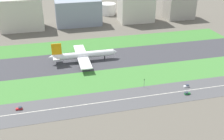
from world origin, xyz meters
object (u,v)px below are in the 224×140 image
at_px(terminal_building, 21,14).
at_px(hangar_building, 78,13).
at_px(fuel_tank_centre, 129,8).
at_px(car_1, 19,108).
at_px(car_2, 187,86).
at_px(airliner, 82,55).
at_px(fuel_tank_west, 108,9).
at_px(traffic_light, 144,82).
at_px(cargo_warehouse, 179,6).
at_px(car_0, 187,93).
at_px(office_tower, 136,4).

relative_size(terminal_building, hangar_building, 0.89).
bearing_deg(fuel_tank_centre, car_1, -123.14).
bearing_deg(fuel_tank_centre, car_2, -95.65).
height_order(airliner, terminal_building, terminal_building).
relative_size(car_2, terminal_building, 0.08).
bearing_deg(fuel_tank_west, terminal_building, -159.44).
relative_size(car_1, fuel_tank_west, 0.18).
height_order(airliner, hangar_building, hangar_building).
xyz_separation_m(traffic_light, hangar_building, (-27.52, 174.01, 12.07)).
xyz_separation_m(car_1, cargo_warehouse, (208.94, 182.00, 16.00)).
height_order(airliner, fuel_tank_west, airliner).
bearing_deg(airliner, fuel_tank_west, 68.91).
bearing_deg(terminal_building, car_1, -88.44).
height_order(terminal_building, fuel_tank_west, terminal_building).
relative_size(traffic_light, hangar_building, 0.12).
bearing_deg(traffic_light, airliner, 123.36).
xyz_separation_m(hangar_building, fuel_tank_centre, (82.51, 45.00, -9.43)).
height_order(car_2, terminal_building, terminal_building).
height_order(terminal_building, hangar_building, terminal_building).
bearing_deg(airliner, cargo_warehouse, 36.29).
height_order(traffic_light, terminal_building, terminal_building).
distance_m(cargo_warehouse, fuel_tank_west, 104.51).
distance_m(car_2, traffic_light, 33.66).
distance_m(car_2, terminal_building, 224.84).
relative_size(car_1, hangar_building, 0.08).
bearing_deg(fuel_tank_west, cargo_warehouse, -25.60).
height_order(car_0, office_tower, office_tower).
distance_m(car_2, fuel_tank_west, 227.36).
distance_m(terminal_building, fuel_tank_centre, 160.13).
relative_size(hangar_building, office_tower, 1.23).
relative_size(car_0, cargo_warehouse, 0.11).
bearing_deg(car_2, cargo_warehouse, 65.43).
relative_size(airliner, hangar_building, 1.11).
height_order(car_2, fuel_tank_west, fuel_tank_west).
distance_m(traffic_light, office_tower, 182.40).
relative_size(traffic_light, fuel_tank_centre, 0.29).
relative_size(car_2, hangar_building, 0.08).
bearing_deg(traffic_light, terminal_building, 119.43).
distance_m(car_1, cargo_warehouse, 277.55).
bearing_deg(car_0, fuel_tank_centre, -96.58).
distance_m(car_1, terminal_building, 183.02).
distance_m(hangar_building, fuel_tank_west, 67.30).
bearing_deg(airliner, fuel_tank_centre, 59.28).
bearing_deg(airliner, hangar_building, 84.00).
xyz_separation_m(traffic_light, fuel_tank_centre, (54.99, 219.01, 2.64)).
height_order(car_0, terminal_building, terminal_building).
bearing_deg(car_0, cargo_warehouse, -114.64).
bearing_deg(hangar_building, fuel_tank_centre, 28.61).
bearing_deg(car_2, fuel_tank_west, 92.70).
distance_m(office_tower, cargo_warehouse, 65.01).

